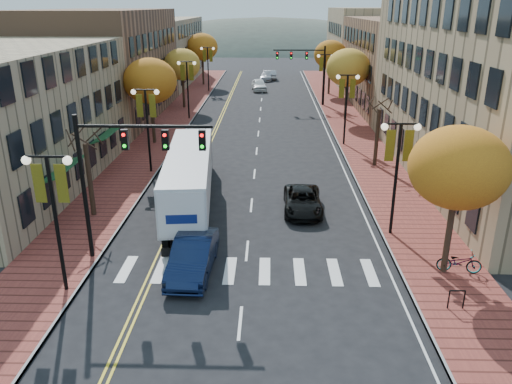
# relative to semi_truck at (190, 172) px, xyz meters

# --- Properties ---
(ground) EXTENTS (200.00, 200.00, 0.00)m
(ground) POSITION_rel_semi_truck_xyz_m (3.63, -9.93, -2.11)
(ground) COLOR black
(ground) RESTS_ON ground
(sidewalk_left) EXTENTS (4.00, 85.00, 0.15)m
(sidewalk_left) POSITION_rel_semi_truck_xyz_m (-5.37, 22.57, -2.04)
(sidewalk_left) COLOR brown
(sidewalk_left) RESTS_ON ground
(sidewalk_right) EXTENTS (4.00, 85.00, 0.15)m
(sidewalk_right) POSITION_rel_semi_truck_xyz_m (12.63, 22.57, -2.04)
(sidewalk_right) COLOR brown
(sidewalk_right) RESTS_ON ground
(building_left_mid) EXTENTS (12.00, 24.00, 11.00)m
(building_left_mid) POSITION_rel_semi_truck_xyz_m (-13.37, 26.07, 3.39)
(building_left_mid) COLOR brown
(building_left_mid) RESTS_ON ground
(building_left_far) EXTENTS (12.00, 26.00, 9.50)m
(building_left_far) POSITION_rel_semi_truck_xyz_m (-13.37, 51.07, 2.64)
(building_left_far) COLOR #9E8966
(building_left_far) RESTS_ON ground
(building_right_mid) EXTENTS (15.00, 24.00, 10.00)m
(building_right_mid) POSITION_rel_semi_truck_xyz_m (22.13, 32.07, 2.89)
(building_right_mid) COLOR brown
(building_right_mid) RESTS_ON ground
(building_right_far) EXTENTS (15.00, 20.00, 11.00)m
(building_right_far) POSITION_rel_semi_truck_xyz_m (22.13, 54.07, 3.39)
(building_right_far) COLOR #9E8966
(building_right_far) RESTS_ON ground
(tree_left_a) EXTENTS (0.28, 0.28, 4.20)m
(tree_left_a) POSITION_rel_semi_truck_xyz_m (-5.37, -1.93, 0.14)
(tree_left_a) COLOR #382619
(tree_left_a) RESTS_ON sidewalk_left
(tree_left_b) EXTENTS (4.48, 4.48, 7.21)m
(tree_left_b) POSITION_rel_semi_truck_xyz_m (-5.37, 14.07, 3.33)
(tree_left_b) COLOR #382619
(tree_left_b) RESTS_ON sidewalk_left
(tree_left_c) EXTENTS (4.16, 4.16, 6.69)m
(tree_left_c) POSITION_rel_semi_truck_xyz_m (-5.37, 30.07, 2.94)
(tree_left_c) COLOR #382619
(tree_left_c) RESTS_ON sidewalk_left
(tree_left_d) EXTENTS (4.61, 4.61, 7.42)m
(tree_left_d) POSITION_rel_semi_truck_xyz_m (-5.37, 48.07, 3.49)
(tree_left_d) COLOR #382619
(tree_left_d) RESTS_ON sidewalk_left
(tree_right_a) EXTENTS (4.16, 4.16, 6.69)m
(tree_right_a) POSITION_rel_semi_truck_xyz_m (12.63, -7.93, 2.94)
(tree_right_a) COLOR #382619
(tree_right_a) RESTS_ON sidewalk_right
(tree_right_b) EXTENTS (0.28, 0.28, 4.20)m
(tree_right_b) POSITION_rel_semi_truck_xyz_m (12.63, 8.07, 0.14)
(tree_right_b) COLOR #382619
(tree_right_b) RESTS_ON sidewalk_right
(tree_right_c) EXTENTS (4.48, 4.48, 7.21)m
(tree_right_c) POSITION_rel_semi_truck_xyz_m (12.63, 24.07, 3.33)
(tree_right_c) COLOR #382619
(tree_right_c) RESTS_ON sidewalk_right
(tree_right_d) EXTENTS (4.35, 4.35, 7.00)m
(tree_right_d) POSITION_rel_semi_truck_xyz_m (12.63, 40.07, 3.18)
(tree_right_d) COLOR #382619
(tree_right_d) RESTS_ON sidewalk_right
(lamp_left_a) EXTENTS (1.96, 0.36, 6.05)m
(lamp_left_a) POSITION_rel_semi_truck_xyz_m (-3.87, -9.93, 2.18)
(lamp_left_a) COLOR black
(lamp_left_a) RESTS_ON ground
(lamp_left_b) EXTENTS (1.96, 0.36, 6.05)m
(lamp_left_b) POSITION_rel_semi_truck_xyz_m (-3.87, 6.07, 2.18)
(lamp_left_b) COLOR black
(lamp_left_b) RESTS_ON ground
(lamp_left_c) EXTENTS (1.96, 0.36, 6.05)m
(lamp_left_c) POSITION_rel_semi_truck_xyz_m (-3.87, 24.07, 2.18)
(lamp_left_c) COLOR black
(lamp_left_c) RESTS_ON ground
(lamp_left_d) EXTENTS (1.96, 0.36, 6.05)m
(lamp_left_d) POSITION_rel_semi_truck_xyz_m (-3.87, 42.07, 2.18)
(lamp_left_d) COLOR black
(lamp_left_d) RESTS_ON ground
(lamp_right_a) EXTENTS (1.96, 0.36, 6.05)m
(lamp_right_a) POSITION_rel_semi_truck_xyz_m (11.13, -3.93, 2.18)
(lamp_right_a) COLOR black
(lamp_right_a) RESTS_ON ground
(lamp_right_b) EXTENTS (1.96, 0.36, 6.05)m
(lamp_right_b) POSITION_rel_semi_truck_xyz_m (11.13, 14.07, 2.18)
(lamp_right_b) COLOR black
(lamp_right_b) RESTS_ON ground
(lamp_right_c) EXTENTS (1.96, 0.36, 6.05)m
(lamp_right_c) POSITION_rel_semi_truck_xyz_m (11.13, 32.07, 2.18)
(lamp_right_c) COLOR black
(lamp_right_c) RESTS_ON ground
(traffic_mast_near) EXTENTS (6.10, 0.35, 7.00)m
(traffic_mast_near) POSITION_rel_semi_truck_xyz_m (-1.85, -6.93, 2.81)
(traffic_mast_near) COLOR black
(traffic_mast_near) RESTS_ON ground
(traffic_mast_far) EXTENTS (6.10, 0.34, 7.00)m
(traffic_mast_far) POSITION_rel_semi_truck_xyz_m (9.10, 32.07, 2.81)
(traffic_mast_far) COLOR black
(traffic_mast_far) RESTS_ON ground
(semi_truck) EXTENTS (3.63, 14.61, 3.61)m
(semi_truck) POSITION_rel_semi_truck_xyz_m (0.00, 0.00, 0.00)
(semi_truck) COLOR black
(semi_truck) RESTS_ON ground
(navy_sedan) EXTENTS (1.91, 4.99, 1.62)m
(navy_sedan) POSITION_rel_semi_truck_xyz_m (1.28, -8.11, -1.30)
(navy_sedan) COLOR #0D1735
(navy_sedan) RESTS_ON ground
(black_suv) EXTENTS (2.23, 4.75, 1.31)m
(black_suv) POSITION_rel_semi_truck_xyz_m (6.67, -0.76, -1.46)
(black_suv) COLOR black
(black_suv) RESTS_ON ground
(car_far_white) EXTENTS (2.45, 4.96, 1.62)m
(car_far_white) POSITION_rel_semi_truck_xyz_m (3.13, 43.30, -1.30)
(car_far_white) COLOR white
(car_far_white) RESTS_ON ground
(car_far_silver) EXTENTS (2.37, 4.92, 1.38)m
(car_far_silver) POSITION_rel_semi_truck_xyz_m (4.13, 53.47, -1.42)
(car_far_silver) COLOR #ADACB4
(car_far_silver) RESTS_ON ground
(car_far_oncoming) EXTENTS (1.80, 4.51, 1.46)m
(car_far_oncoming) POSITION_rel_semi_truck_xyz_m (4.82, 54.87, -1.38)
(car_far_oncoming) COLOR #B4B5BC
(car_far_oncoming) RESTS_ON ground
(bicycle) EXTENTS (2.02, 0.95, 1.02)m
(bicycle) POSITION_rel_semi_truck_xyz_m (13.24, -8.03, -1.45)
(bicycle) COLOR gray
(bicycle) RESTS_ON sidewalk_right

